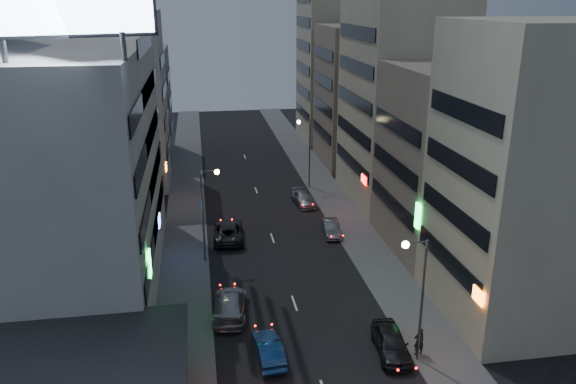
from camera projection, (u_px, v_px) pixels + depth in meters
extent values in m
cube|color=#4C4C4F|center=(186.00, 227.00, 54.85)|extent=(4.00, 120.00, 0.12)
cube|color=#4C4C4F|center=(345.00, 217.00, 57.29)|extent=(4.00, 120.00, 0.12)
cube|color=black|center=(70.00, 384.00, 26.77)|extent=(11.00, 13.00, 0.25)
cube|color=#BABAB5|center=(53.00, 173.00, 41.24)|extent=(14.00, 24.00, 18.00)
cube|color=beige|center=(528.00, 178.00, 36.92)|extent=(10.00, 11.00, 20.00)
cube|color=gray|center=(456.00, 160.00, 48.38)|extent=(11.00, 12.00, 16.00)
cube|color=beige|center=(400.00, 100.00, 59.45)|extent=(10.00, 14.00, 22.00)
cube|color=#BABAB5|center=(116.00, 101.00, 64.47)|extent=(11.00, 10.00, 20.00)
cube|color=gray|center=(126.00, 103.00, 77.34)|extent=(12.00, 10.00, 15.00)
cube|color=gray|center=(363.00, 96.00, 74.18)|extent=(11.00, 12.00, 18.00)
cube|color=beige|center=(341.00, 62.00, 86.34)|extent=(12.00, 12.00, 24.00)
cylinder|color=#595B60|center=(3.00, 48.00, 28.88)|extent=(0.30, 0.30, 1.50)
cylinder|color=#595B60|center=(123.00, 47.00, 29.80)|extent=(0.30, 0.30, 1.50)
cylinder|color=#595B60|center=(422.00, 302.00, 33.31)|extent=(0.16, 0.16, 8.00)
cylinder|color=#595B60|center=(416.00, 242.00, 31.93)|extent=(1.40, 0.10, 0.10)
sphere|color=#FFD88C|center=(406.00, 245.00, 31.88)|extent=(0.44, 0.44, 0.44)
cylinder|color=#595B60|center=(203.00, 217.00, 46.33)|extent=(0.16, 0.16, 8.00)
cylinder|color=#595B60|center=(209.00, 171.00, 45.16)|extent=(1.40, 0.10, 0.10)
sphere|color=#FFD88C|center=(217.00, 172.00, 45.28)|extent=(0.44, 0.44, 0.44)
cylinder|color=#595B60|center=(310.00, 154.00, 65.04)|extent=(0.16, 0.16, 8.00)
cylinder|color=#595B60|center=(304.00, 121.00, 63.66)|extent=(1.40, 0.10, 0.10)
sphere|color=#FFD88C|center=(299.00, 122.00, 63.60)|extent=(0.44, 0.44, 0.44)
imported|color=#27282C|center=(391.00, 342.00, 35.11)|extent=(2.32, 4.85, 1.60)
imported|color=gray|center=(331.00, 228.00, 52.98)|extent=(1.74, 4.19, 1.35)
imported|color=#252428|center=(228.00, 231.00, 51.84)|extent=(2.96, 5.93, 1.61)
imported|color=#ABAEB3|center=(304.00, 199.00, 60.72)|extent=(2.43, 4.83, 1.34)
imported|color=navy|center=(268.00, 349.00, 34.59)|extent=(1.75, 4.38, 1.42)
imported|color=gray|center=(230.00, 304.00, 39.44)|extent=(2.86, 5.85, 1.64)
imported|color=black|center=(419.00, 341.00, 34.76)|extent=(0.73, 0.52, 1.88)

